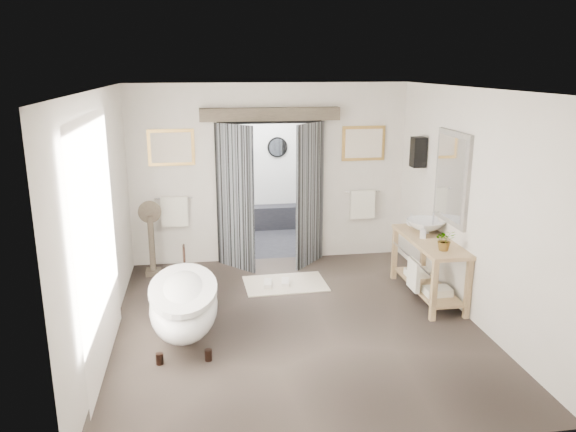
{
  "coord_description": "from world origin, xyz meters",
  "views": [
    {
      "loc": [
        -1.1,
        -6.41,
        3.17
      ],
      "look_at": [
        0.0,
        0.6,
        1.25
      ],
      "focal_mm": 35.0,
      "sensor_mm": 36.0,
      "label": 1
    }
  ],
  "objects_px": {
    "vanity": "(427,263)",
    "rug": "(285,284)",
    "basin": "(426,226)",
    "clawfoot_tub": "(184,303)"
  },
  "relations": [
    {
      "from": "rug",
      "to": "basin",
      "type": "height_order",
      "value": "basin"
    },
    {
      "from": "clawfoot_tub",
      "to": "vanity",
      "type": "relative_size",
      "value": 1.12
    },
    {
      "from": "vanity",
      "to": "basin",
      "type": "bearing_deg",
      "value": 77.01
    },
    {
      "from": "basin",
      "to": "vanity",
      "type": "bearing_deg",
      "value": -115.26
    },
    {
      "from": "rug",
      "to": "basin",
      "type": "distance_m",
      "value": 2.21
    },
    {
      "from": "clawfoot_tub",
      "to": "vanity",
      "type": "distance_m",
      "value": 3.39
    },
    {
      "from": "vanity",
      "to": "rug",
      "type": "height_order",
      "value": "vanity"
    },
    {
      "from": "rug",
      "to": "basin",
      "type": "bearing_deg",
      "value": -13.39
    },
    {
      "from": "clawfoot_tub",
      "to": "rug",
      "type": "distance_m",
      "value": 2.08
    },
    {
      "from": "clawfoot_tub",
      "to": "rug",
      "type": "relative_size",
      "value": 1.5
    }
  ]
}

